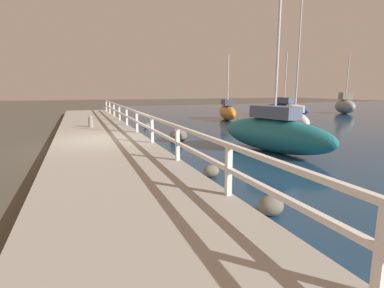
% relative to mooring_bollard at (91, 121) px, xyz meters
% --- Properties ---
extents(ground_plane, '(120.00, 120.00, 0.00)m').
position_rel_mooring_bollard_xyz_m(ground_plane, '(0.21, -4.24, -0.60)').
color(ground_plane, '#4C473D').
extents(dock_walkway, '(3.53, 36.00, 0.32)m').
position_rel_mooring_bollard_xyz_m(dock_walkway, '(0.21, -4.24, -0.44)').
color(dock_walkway, '#9E998E').
rests_on(dock_walkway, ground).
extents(railing, '(0.10, 32.50, 0.96)m').
position_rel_mooring_bollard_xyz_m(railing, '(1.88, -4.24, 0.37)').
color(railing, white).
rests_on(railing, dock_walkway).
extents(boulder_far_strip, '(0.40, 0.36, 0.30)m').
position_rel_mooring_bollard_xyz_m(boulder_far_strip, '(3.18, 1.14, -0.46)').
color(boulder_far_strip, '#666056').
rests_on(boulder_far_strip, ground).
extents(boulder_water_edge, '(0.42, 0.38, 0.32)m').
position_rel_mooring_bollard_xyz_m(boulder_water_edge, '(2.51, -9.47, -0.45)').
color(boulder_water_edge, '#666056').
rests_on(boulder_water_edge, ground).
extents(boulder_downstream, '(0.73, 0.66, 0.55)m').
position_rel_mooring_bollard_xyz_m(boulder_downstream, '(3.38, -4.24, -0.33)').
color(boulder_downstream, '#666056').
rests_on(boulder_downstream, ground).
extents(boulder_upstream, '(0.47, 0.43, 0.36)m').
position_rel_mooring_bollard_xyz_m(boulder_upstream, '(2.51, -12.03, -0.43)').
color(boulder_upstream, '#666056').
rests_on(boulder_upstream, ground).
extents(boulder_mid_strip, '(0.63, 0.56, 0.47)m').
position_rel_mooring_bollard_xyz_m(boulder_mid_strip, '(3.47, -3.65, -0.37)').
color(boulder_mid_strip, slate).
rests_on(boulder_mid_strip, ground).
extents(mooring_bollard, '(0.24, 0.24, 0.57)m').
position_rel_mooring_bollard_xyz_m(mooring_bollard, '(0.00, 0.00, 0.00)').
color(mooring_bollard, gray).
rests_on(mooring_bollard, dock_walkway).
extents(sailboat_teal, '(2.27, 4.90, 5.57)m').
position_rel_mooring_bollard_xyz_m(sailboat_teal, '(5.92, -7.39, 0.09)').
color(sailboat_teal, '#1E707A').
rests_on(sailboat_teal, water_surface).
extents(sailboat_gray, '(2.48, 3.38, 5.57)m').
position_rel_mooring_bollard_xyz_m(sailboat_gray, '(23.03, 5.12, 0.18)').
color(sailboat_gray, gray).
rests_on(sailboat_gray, water_surface).
extents(sailboat_white, '(2.70, 4.40, 7.52)m').
position_rel_mooring_bollard_xyz_m(sailboat_white, '(11.34, -1.96, -0.04)').
color(sailboat_white, white).
rests_on(sailboat_white, water_surface).
extents(sailboat_orange, '(2.33, 4.65, 4.70)m').
position_rel_mooring_bollard_xyz_m(sailboat_orange, '(9.85, 3.72, 0.04)').
color(sailboat_orange, orange).
rests_on(sailboat_orange, water_surface).
extents(sailboat_blue, '(2.43, 4.80, 5.23)m').
position_rel_mooring_bollard_xyz_m(sailboat_blue, '(16.02, 5.07, 0.02)').
color(sailboat_blue, '#2D4C9E').
rests_on(sailboat_blue, water_surface).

